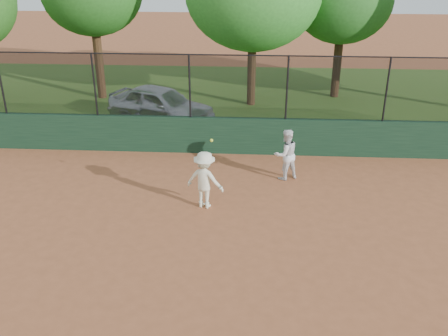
# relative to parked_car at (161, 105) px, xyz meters

# --- Properties ---
(ground) EXTENTS (80.00, 80.00, 0.00)m
(ground) POSITION_rel_parked_car_xyz_m (1.98, -8.80, -0.70)
(ground) COLOR #A75A35
(ground) RESTS_ON ground
(back_wall) EXTENTS (26.00, 0.20, 1.20)m
(back_wall) POSITION_rel_parked_car_xyz_m (1.98, -2.80, -0.10)
(back_wall) COLOR #193822
(back_wall) RESTS_ON ground
(grass_strip) EXTENTS (36.00, 12.00, 0.01)m
(grass_strip) POSITION_rel_parked_car_xyz_m (1.98, 3.20, -0.70)
(grass_strip) COLOR #315219
(grass_strip) RESTS_ON ground
(parked_car) EXTENTS (4.43, 3.19, 1.40)m
(parked_car) POSITION_rel_parked_car_xyz_m (0.00, 0.00, 0.00)
(parked_car) COLOR #ACB0B6
(parked_car) RESTS_ON ground
(player_second) EXTENTS (0.91, 0.84, 1.50)m
(player_second) POSITION_rel_parked_car_xyz_m (4.42, -4.58, 0.05)
(player_second) COLOR white
(player_second) RESTS_ON ground
(player_main) EXTENTS (1.11, 0.82, 2.03)m
(player_main) POSITION_rel_parked_car_xyz_m (2.28, -6.40, 0.06)
(player_main) COLOR #E8E7C5
(player_main) RESTS_ON ground
(fence_assembly) EXTENTS (26.00, 0.06, 2.00)m
(fence_assembly) POSITION_rel_parked_car_xyz_m (1.95, -2.80, 1.53)
(fence_assembly) COLOR black
(fence_assembly) RESTS_ON back_wall
(tree_3) EXTENTS (4.06, 3.69, 5.81)m
(tree_3) POSITION_rel_parked_car_xyz_m (7.02, 3.90, 3.33)
(tree_3) COLOR #3D2514
(tree_3) RESTS_ON ground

